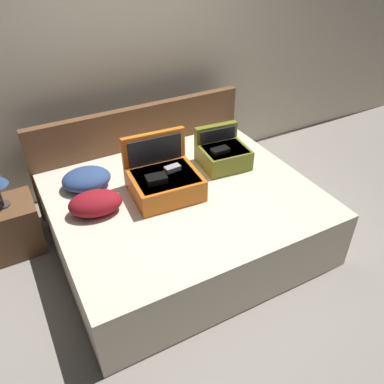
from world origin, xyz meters
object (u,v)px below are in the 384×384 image
object	(u,v)px
hard_case_large	(164,180)
bed	(185,218)
pillow_near_headboard	(96,203)
hard_case_medium	(223,154)
nightstand	(11,227)
pillow_center_head	(86,179)

from	to	relation	value
hard_case_large	bed	bearing A→B (deg)	-32.79
hard_case_large	pillow_near_headboard	size ratio (longest dim) A/B	1.40
hard_case_medium	pillow_near_headboard	xyz separation A→B (m)	(-1.19, -0.13, -0.02)
bed	nightstand	world-z (taller)	bed
hard_case_large	pillow_center_head	size ratio (longest dim) A/B	1.43
bed	hard_case_large	size ratio (longest dim) A/B	3.66
hard_case_medium	pillow_center_head	xyz separation A→B (m)	(-1.16, 0.23, -0.03)
hard_case_medium	nightstand	size ratio (longest dim) A/B	0.95
pillow_near_headboard	bed	bearing A→B (deg)	-8.50
pillow_center_head	hard_case_medium	bearing A→B (deg)	-11.13
bed	hard_case_large	bearing A→B (deg)	143.06
pillow_near_headboard	hard_case_large	bearing A→B (deg)	-0.50
hard_case_large	pillow_near_headboard	distance (m)	0.56
pillow_center_head	pillow_near_headboard	bearing A→B (deg)	-95.52
hard_case_large	nightstand	distance (m)	1.34
hard_case_medium	pillow_near_headboard	size ratio (longest dim) A/B	1.08
hard_case_medium	pillow_near_headboard	bearing A→B (deg)	-168.17
hard_case_large	pillow_center_head	world-z (taller)	hard_case_large
hard_case_medium	pillow_center_head	bearing A→B (deg)	174.26
bed	pillow_near_headboard	world-z (taller)	pillow_near_headboard
hard_case_large	hard_case_medium	world-z (taller)	hard_case_large
hard_case_medium	pillow_center_head	world-z (taller)	hard_case_medium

